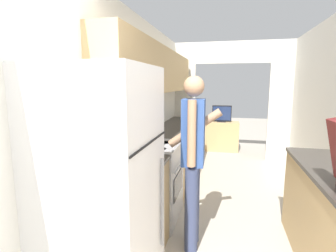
% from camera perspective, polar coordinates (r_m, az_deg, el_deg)
% --- Properties ---
extents(wall_left, '(0.38, 7.15, 2.50)m').
position_cam_1_polar(wall_left, '(3.38, -6.45, 6.66)').
color(wall_left, silver).
rests_on(wall_left, ground_plane).
extents(wall_far_with_doorway, '(2.84, 0.06, 2.50)m').
position_cam_1_polar(wall_far_with_doorway, '(5.79, 13.57, 6.98)').
color(wall_far_with_doorway, silver).
rests_on(wall_far_with_doorway, ground_plane).
extents(counter_left, '(0.62, 3.67, 0.91)m').
position_cam_1_polar(counter_left, '(4.27, 0.77, -6.70)').
color(counter_left, tan).
rests_on(counter_left, ground_plane).
extents(refrigerator, '(0.72, 0.76, 1.74)m').
position_cam_1_polar(refrigerator, '(1.92, -14.03, -14.17)').
color(refrigerator, white).
rests_on(refrigerator, ground_plane).
extents(range_oven, '(0.66, 0.76, 1.05)m').
position_cam_1_polar(range_oven, '(3.24, -3.34, -11.84)').
color(range_oven, '#B7B7BC').
rests_on(range_oven, ground_plane).
extents(person, '(0.54, 0.38, 1.70)m').
position_cam_1_polar(person, '(2.55, 5.44, -6.94)').
color(person, '#384266').
rests_on(person, ground_plane).
extents(tv_cabinet, '(0.83, 0.42, 0.71)m').
position_cam_1_polar(tv_cabinet, '(6.56, 11.49, -2.16)').
color(tv_cabinet, tan).
rests_on(tv_cabinet, ground_plane).
extents(television, '(0.45, 0.16, 0.40)m').
position_cam_1_polar(television, '(6.44, 11.63, 2.60)').
color(television, black).
rests_on(television, tv_cabinet).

